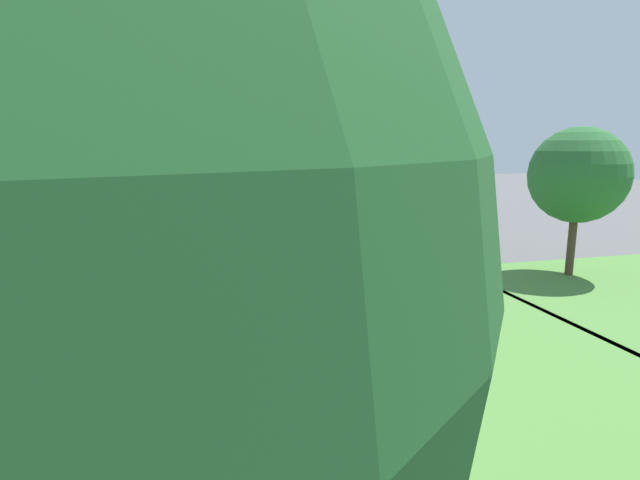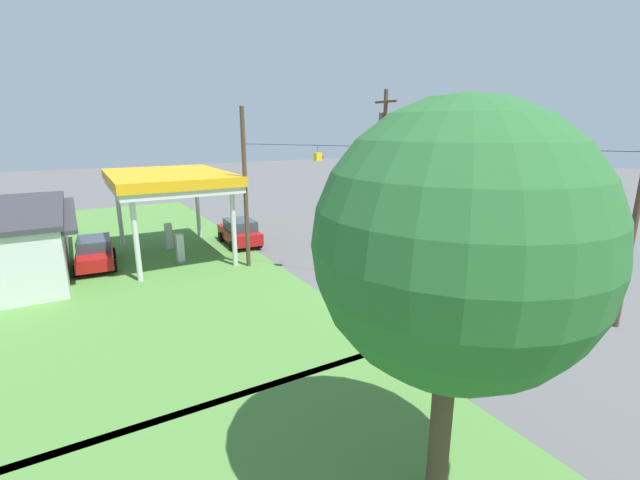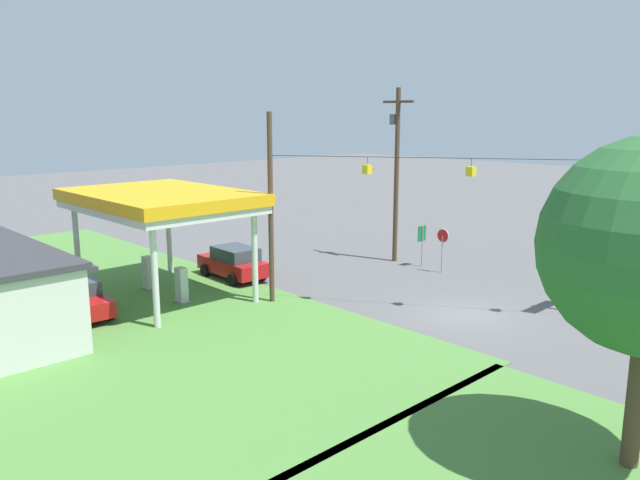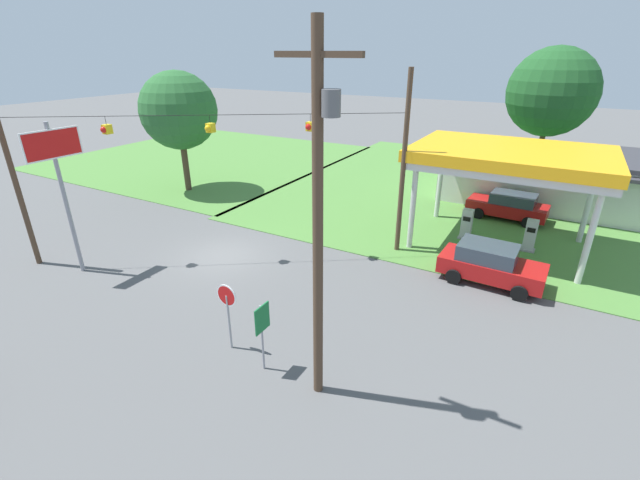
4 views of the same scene
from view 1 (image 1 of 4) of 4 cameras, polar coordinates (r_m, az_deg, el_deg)
name	(u,v)px [view 1 (image 1 of 4)]	position (r m, az deg, el deg)	size (l,w,h in m)	color
ground_plane	(364,257)	(33.22, 5.07, -1.95)	(160.00, 160.00, 0.00)	#565656
grass_verge_station_corner	(94,429)	(15.20, -24.41, -19.10)	(36.00, 28.00, 0.04)	#4C7F38
gas_station_canopy	(174,208)	(22.48, -16.37, 3.51)	(9.17, 6.54, 5.16)	silver
gas_station_store	(113,364)	(14.35, -22.54, -12.99)	(12.79, 7.91, 3.51)	silver
fuel_pump_near	(215,291)	(23.26, -11.95, -5.71)	(0.71, 0.56, 1.72)	gray
fuel_pump_far	(141,296)	(23.36, -19.76, -6.05)	(0.71, 0.56, 1.72)	gray
car_at_pumps_front	(173,269)	(27.49, -16.45, -3.14)	(4.45, 2.24, 1.76)	#AD1414
car_at_pumps_rear	(177,327)	(19.07, -16.04, -9.50)	(4.65, 2.35, 1.65)	#AD1414
car_on_crossroad	(320,215)	(46.27, -0.02, 2.91)	(2.21, 4.18, 1.78)	black
stop_sign_roadside	(274,221)	(36.81, -5.26, 2.19)	(0.80, 0.08, 2.50)	#99999E
stop_sign_overhead	(404,177)	(38.33, 9.63, 7.17)	(0.22, 2.43, 6.84)	gray
route_sign	(251,223)	(36.91, -7.89, 1.99)	(0.10, 0.70, 2.40)	gray
utility_pole_main	(221,168)	(36.27, -11.21, 8.07)	(2.20, 0.44, 10.21)	#4C3828
signal_span_gantry	(365,185)	(32.51, 5.20, 6.23)	(14.92, 10.24, 8.84)	#4C3828
tree_behind_station	(27,272)	(4.49, -30.47, -3.16)	(6.98, 6.98, 9.91)	#4C3828
tree_west_verge	(578,175)	(31.10, 27.41, 6.58)	(5.28, 5.28, 8.34)	#4C3828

